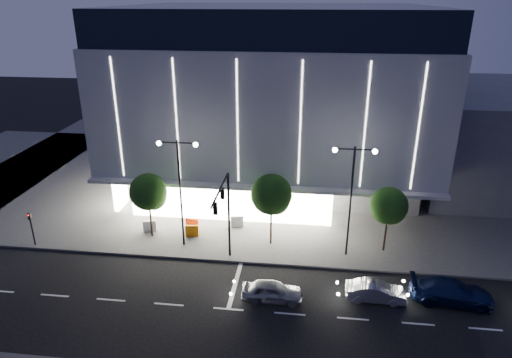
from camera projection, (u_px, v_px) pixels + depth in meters
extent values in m
plane|color=black|center=(204.00, 293.00, 31.30)|extent=(160.00, 160.00, 0.00)
cube|color=#474747|center=(293.00, 170.00, 52.78)|extent=(70.00, 40.00, 0.15)
cube|color=#4C4C51|center=(276.00, 154.00, 52.27)|extent=(28.00, 21.00, 4.00)
cube|color=#97979C|center=(275.00, 92.00, 47.60)|extent=(30.00, 25.00, 11.00)
cube|color=black|center=(276.00, 21.00, 44.95)|extent=(29.40, 24.50, 3.00)
cube|color=white|center=(230.00, 201.00, 40.38)|extent=(18.00, 0.40, 3.60)
cube|color=white|center=(134.00, 174.00, 46.45)|extent=(0.40, 10.00, 3.60)
cube|color=#97979C|center=(262.00, 185.00, 38.34)|extent=(30.00, 2.00, 0.30)
cube|color=white|center=(262.00, 124.00, 36.09)|extent=(24.00, 0.06, 10.00)
cube|color=#4C4C51|center=(491.00, 136.00, 48.58)|extent=(16.00, 20.00, 10.00)
cylinder|color=black|center=(229.00, 217.00, 34.28)|extent=(0.18, 0.18, 7.00)
cylinder|color=black|center=(220.00, 189.00, 30.29)|extent=(0.14, 5.80, 0.14)
cube|color=black|center=(222.00, 193.00, 31.16)|extent=(0.28, 0.18, 0.85)
cube|color=black|center=(215.00, 209.00, 28.96)|extent=(0.28, 0.18, 0.85)
sphere|color=#FF0C0C|center=(220.00, 189.00, 31.06)|extent=(0.14, 0.14, 0.14)
cylinder|color=black|center=(181.00, 195.00, 35.45)|extent=(0.16, 0.16, 9.00)
cylinder|color=black|center=(168.00, 142.00, 33.90)|extent=(1.40, 0.10, 0.10)
cylinder|color=black|center=(186.00, 143.00, 33.75)|extent=(1.40, 0.10, 0.10)
sphere|color=white|center=(159.00, 143.00, 34.02)|extent=(0.36, 0.36, 0.36)
sphere|color=white|center=(196.00, 145.00, 33.71)|extent=(0.36, 0.36, 0.36)
cylinder|color=black|center=(350.00, 204.00, 34.01)|extent=(0.16, 0.16, 9.00)
cylinder|color=black|center=(345.00, 149.00, 32.46)|extent=(1.40, 0.10, 0.10)
cylinder|color=black|center=(365.00, 150.00, 32.30)|extent=(1.40, 0.10, 0.10)
sphere|color=white|center=(335.00, 150.00, 32.57)|extent=(0.36, 0.36, 0.36)
sphere|color=white|center=(375.00, 151.00, 32.26)|extent=(0.36, 0.36, 0.36)
cylinder|color=black|center=(32.00, 230.00, 36.54)|extent=(0.12, 0.12, 3.00)
cube|color=black|center=(29.00, 216.00, 36.08)|extent=(0.22, 0.16, 0.55)
sphere|color=#FF0C0C|center=(28.00, 215.00, 35.93)|extent=(0.10, 0.10, 0.10)
cylinder|color=black|center=(151.00, 217.00, 37.69)|extent=(0.16, 0.16, 3.78)
sphere|color=black|center=(148.00, 192.00, 36.81)|extent=(3.02, 3.02, 3.02)
sphere|color=black|center=(153.00, 197.00, 37.17)|extent=(2.16, 2.16, 2.16)
sphere|color=black|center=(145.00, 196.00, 36.82)|extent=(1.94, 1.94, 1.94)
cylinder|color=black|center=(271.00, 223.00, 36.53)|extent=(0.16, 0.16, 4.06)
sphere|color=black|center=(271.00, 194.00, 35.58)|extent=(3.25, 3.25, 3.25)
sphere|color=black|center=(275.00, 200.00, 35.95)|extent=(2.32, 2.32, 2.32)
sphere|color=black|center=(268.00, 199.00, 35.60)|extent=(2.09, 2.09, 2.09)
cylinder|color=black|center=(386.00, 232.00, 35.60)|extent=(0.16, 0.16, 3.64)
sphere|color=black|center=(389.00, 206.00, 34.76)|extent=(2.91, 2.91, 2.91)
sphere|color=black|center=(392.00, 211.00, 35.11)|extent=(2.08, 2.08, 2.08)
sphere|color=black|center=(385.00, 210.00, 34.77)|extent=(1.87, 1.87, 1.87)
imported|color=#989A9F|center=(272.00, 291.00, 30.34)|extent=(4.13, 1.75, 1.39)
imported|color=#B8BAC1|center=(376.00, 292.00, 30.37)|extent=(3.98, 1.45, 1.30)
imported|color=#131F48|center=(452.00, 292.00, 30.15)|extent=(5.51, 2.60, 1.55)
cube|color=orange|center=(192.00, 231.00, 38.15)|extent=(1.12, 0.38, 1.00)
cube|color=white|center=(150.00, 226.00, 38.92)|extent=(1.13, 0.53, 1.00)
cube|color=#ED440D|center=(192.00, 224.00, 39.26)|extent=(1.11, 0.32, 1.00)
cube|color=white|center=(237.00, 221.00, 39.72)|extent=(1.13, 0.42, 1.00)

